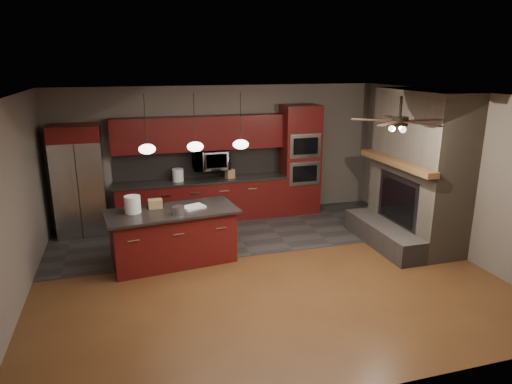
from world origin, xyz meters
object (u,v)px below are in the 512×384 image
object	(u,v)px
refrigerator	(79,181)
kitchen_island	(173,236)
microwave	(211,160)
paint_tray	(193,207)
white_bucket	(133,204)
cardboard_box	(155,204)
oven_tower	(300,160)
paint_can	(179,211)
counter_bucket	(178,175)
counter_box	(230,174)

from	to	relation	value
refrigerator	kitchen_island	xyz separation A→B (m)	(1.55, -1.88, -0.60)
microwave	paint_tray	xyz separation A→B (m)	(-0.69, -1.99, -0.36)
kitchen_island	white_bucket	bearing A→B (deg)	168.51
microwave	white_bucket	bearing A→B (deg)	-130.20
white_bucket	cardboard_box	world-z (taller)	white_bucket
microwave	paint_tray	world-z (taller)	microwave
oven_tower	microwave	size ratio (longest dim) A/B	3.25
paint_can	counter_bucket	world-z (taller)	counter_bucket
counter_bucket	paint_can	bearing A→B (deg)	-96.78
cardboard_box	counter_bucket	xyz separation A→B (m)	(0.59, 1.75, 0.04)
paint_can	microwave	bearing A→B (deg)	66.96
oven_tower	kitchen_island	distance (m)	3.67
paint_tray	cardboard_box	xyz separation A→B (m)	(-0.60, 0.19, 0.05)
white_bucket	paint_can	world-z (taller)	white_bucket
cardboard_box	white_bucket	bearing A→B (deg)	-158.17
oven_tower	paint_tray	distance (m)	3.30
refrigerator	paint_can	xyz separation A→B (m)	(1.63, -2.13, -0.08)
microwave	paint_can	bearing A→B (deg)	-113.04
paint_tray	white_bucket	bearing A→B (deg)	156.74
microwave	paint_can	distance (m)	2.47
counter_bucket	paint_tray	bearing A→B (deg)	-89.64
white_bucket	counter_box	bearing A→B (deg)	42.32
refrigerator	counter_bucket	xyz separation A→B (m)	(1.89, 0.08, -0.04)
oven_tower	refrigerator	distance (m)	4.57
paint_tray	paint_can	bearing A→B (deg)	-157.38
paint_can	white_bucket	bearing A→B (deg)	156.72
white_bucket	cardboard_box	size ratio (longest dim) A/B	1.24
oven_tower	paint_tray	world-z (taller)	oven_tower
kitchen_island	paint_tray	distance (m)	0.59
refrigerator	kitchen_island	distance (m)	2.51
kitchen_island	counter_bucket	xyz separation A→B (m)	(0.34, 1.96, 0.56)
paint_can	cardboard_box	size ratio (longest dim) A/B	0.88
paint_can	paint_tray	size ratio (longest dim) A/B	0.55
oven_tower	kitchen_island	xyz separation A→B (m)	(-3.02, -1.95, -0.73)
oven_tower	white_bucket	bearing A→B (deg)	-152.35
refrigerator	paint_tray	xyz separation A→B (m)	(1.91, -1.86, -0.13)
paint_tray	counter_box	world-z (taller)	counter_box
paint_tray	counter_box	bearing A→B (deg)	39.33
oven_tower	counter_bucket	world-z (taller)	oven_tower
paint_can	counter_box	bearing A→B (deg)	58.04
oven_tower	counter_bucket	distance (m)	2.68
counter_box	refrigerator	bearing A→B (deg)	162.64
refrigerator	counter_box	bearing A→B (deg)	0.60
white_bucket	paint_can	bearing A→B (deg)	-23.28
kitchen_island	cardboard_box	bearing A→B (deg)	132.84
kitchen_island	paint_can	bearing A→B (deg)	-78.12
refrigerator	paint_tray	size ratio (longest dim) A/B	5.95
microwave	counter_bucket	distance (m)	0.75
microwave	white_bucket	world-z (taller)	microwave
cardboard_box	counter_box	bearing A→B (deg)	43.88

